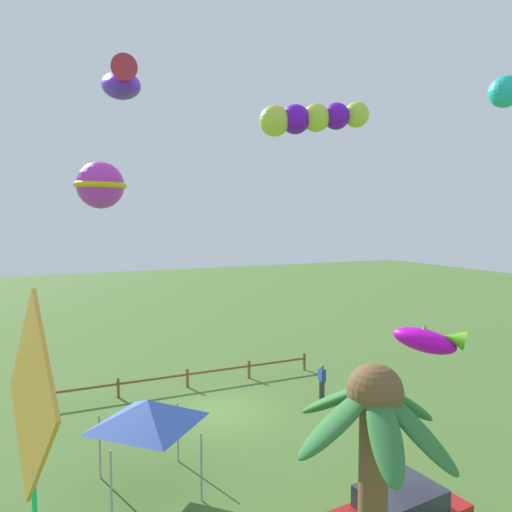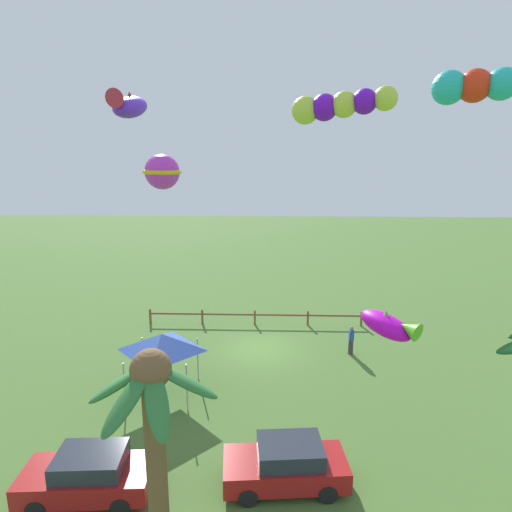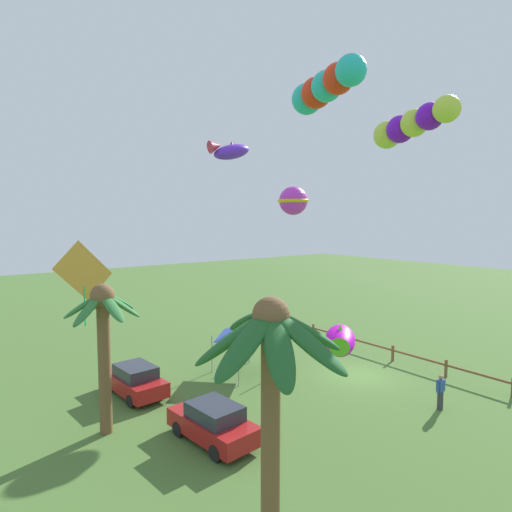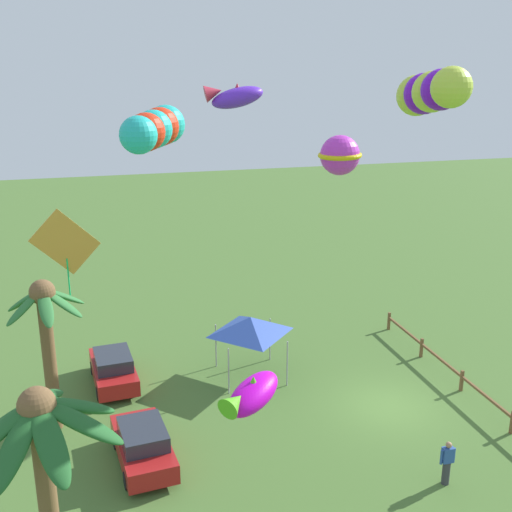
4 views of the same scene
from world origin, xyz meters
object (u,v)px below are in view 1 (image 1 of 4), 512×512
(kite_diamond_0, at_px, (31,404))
(kite_ball_4, at_px, (100,185))
(palm_tree_1, at_px, (373,466))
(festival_tent, at_px, (148,412))
(kite_tube_5, at_px, (311,118))
(kite_fish_2, at_px, (121,83))
(kite_fish_3, at_px, (429,340))
(spectator_0, at_px, (322,381))

(kite_diamond_0, bearing_deg, kite_ball_4, -101.43)
(palm_tree_1, bearing_deg, festival_tent, -76.27)
(kite_diamond_0, bearing_deg, kite_tube_5, -134.83)
(palm_tree_1, relative_size, kite_fish_2, 2.35)
(kite_fish_3, bearing_deg, kite_diamond_0, 23.13)
(spectator_0, relative_size, kite_fish_3, 0.66)
(festival_tent, relative_size, kite_fish_3, 1.19)
(palm_tree_1, relative_size, kite_diamond_0, 1.41)
(spectator_0, relative_size, kite_tube_5, 0.34)
(spectator_0, relative_size, kite_diamond_0, 0.37)
(palm_tree_1, distance_m, kite_tube_5, 15.49)
(palm_tree_1, distance_m, kite_ball_4, 13.94)
(festival_tent, xyz_separation_m, kite_ball_4, (0.73, -4.24, 7.20))
(palm_tree_1, xyz_separation_m, spectator_0, (-7.03, -12.65, -3.48))
(kite_diamond_0, height_order, kite_fish_3, kite_diamond_0)
(kite_tube_5, bearing_deg, kite_diamond_0, 45.17)
(kite_fish_2, bearing_deg, palm_tree_1, 109.01)
(spectator_0, xyz_separation_m, kite_tube_5, (1.30, 0.95, 11.86))
(palm_tree_1, distance_m, kite_diamond_0, 5.45)
(kite_fish_2, relative_size, kite_fish_3, 1.07)
(spectator_0, xyz_separation_m, festival_tent, (9.07, 4.33, 1.65))
(spectator_0, relative_size, kite_fish_2, 0.62)
(kite_fish_2, bearing_deg, kite_diamond_0, 70.93)
(palm_tree_1, height_order, kite_fish_3, palm_tree_1)
(kite_fish_2, xyz_separation_m, kite_tube_5, (-8.44, -3.86, 0.46))
(kite_diamond_0, height_order, kite_ball_4, kite_ball_4)
(festival_tent, relative_size, kite_diamond_0, 0.67)
(kite_diamond_0, bearing_deg, spectator_0, -135.67)
(palm_tree_1, xyz_separation_m, kite_ball_4, (2.76, -12.56, 5.38))
(kite_ball_4, bearing_deg, palm_tree_1, 102.41)
(palm_tree_1, xyz_separation_m, festival_tent, (2.03, -8.32, -1.82))
(spectator_0, bearing_deg, kite_fish_3, 89.59)
(spectator_0, height_order, kite_ball_4, kite_ball_4)
(kite_diamond_0, relative_size, kite_tube_5, 0.93)
(palm_tree_1, height_order, festival_tent, palm_tree_1)
(spectator_0, distance_m, kite_ball_4, 13.21)
(spectator_0, distance_m, kite_fish_2, 15.74)
(kite_fish_3, height_order, kite_ball_4, kite_ball_4)
(festival_tent, bearing_deg, kite_ball_4, -80.22)
(spectator_0, relative_size, festival_tent, 0.56)
(kite_ball_4, distance_m, kite_tube_5, 9.05)
(kite_diamond_0, distance_m, kite_fish_2, 9.79)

